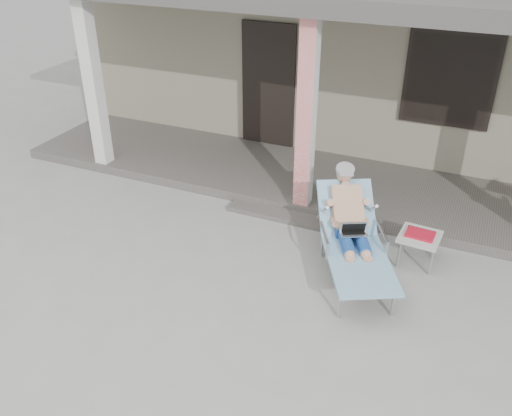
% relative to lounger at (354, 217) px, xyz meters
% --- Properties ---
extents(ground, '(60.00, 60.00, 0.00)m').
position_rel_lounger_xyz_m(ground, '(-1.00, -1.04, -0.73)').
color(ground, '#9E9E99').
rests_on(ground, ground).
extents(house, '(10.40, 5.40, 3.30)m').
position_rel_lounger_xyz_m(house, '(-1.00, 5.45, 0.93)').
color(house, gray).
rests_on(house, ground).
extents(porch_deck, '(10.00, 2.00, 0.15)m').
position_rel_lounger_xyz_m(porch_deck, '(-1.00, 1.96, -0.66)').
color(porch_deck, '#605B56').
rests_on(porch_deck, ground).
extents(porch_overhang, '(10.00, 2.30, 2.85)m').
position_rel_lounger_xyz_m(porch_overhang, '(-1.00, 1.90, 2.05)').
color(porch_overhang, silver).
rests_on(porch_overhang, porch_deck).
extents(porch_step, '(2.00, 0.30, 0.07)m').
position_rel_lounger_xyz_m(porch_step, '(-1.00, 0.81, -0.70)').
color(porch_step, '#605B56').
rests_on(porch_step, ground).
extents(lounger, '(1.41, 1.88, 1.19)m').
position_rel_lounger_xyz_m(lounger, '(0.00, 0.00, 0.00)').
color(lounger, '#B7B7BC').
rests_on(lounger, ground).
extents(side_table, '(0.51, 0.51, 0.43)m').
position_rel_lounger_xyz_m(side_table, '(0.74, 0.46, -0.37)').
color(side_table, beige).
rests_on(side_table, ground).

